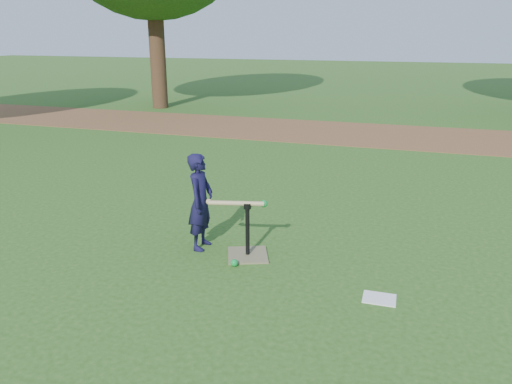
% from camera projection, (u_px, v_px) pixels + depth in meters
% --- Properties ---
extents(ground, '(80.00, 80.00, 0.00)m').
position_uv_depth(ground, '(212.00, 255.00, 5.51)').
color(ground, '#285116').
rests_on(ground, ground).
extents(dirt_strip, '(24.00, 3.00, 0.01)m').
position_uv_depth(dirt_strip, '(329.00, 132.00, 12.31)').
color(dirt_strip, brown).
rests_on(dirt_strip, ground).
extents(child, '(0.28, 0.41, 1.10)m').
position_uv_depth(child, '(201.00, 202.00, 5.56)').
color(child, '#141133').
rests_on(child, ground).
extents(wiffle_ball_ground, '(0.08, 0.08, 0.08)m').
position_uv_depth(wiffle_ball_ground, '(234.00, 263.00, 5.25)').
color(wiffle_ball_ground, '#0D9735').
rests_on(wiffle_ball_ground, ground).
extents(clipboard, '(0.30, 0.24, 0.01)m').
position_uv_depth(clipboard, '(379.00, 299.00, 4.61)').
color(clipboard, white).
rests_on(clipboard, ground).
extents(batting_tee, '(0.56, 0.56, 0.61)m').
position_uv_depth(batting_tee, '(248.00, 247.00, 5.47)').
color(batting_tee, olive).
rests_on(batting_tee, ground).
extents(swing_action, '(0.65, 0.24, 0.08)m').
position_uv_depth(swing_action, '(239.00, 203.00, 5.34)').
color(swing_action, tan).
rests_on(swing_action, ground).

